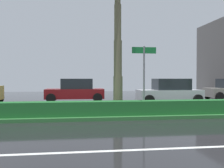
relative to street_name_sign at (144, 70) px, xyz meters
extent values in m
cube|color=black|center=(-0.97, 2.13, -2.13)|extent=(90.00, 42.00, 0.10)
cube|color=white|center=(-0.97, -4.87, -2.08)|extent=(81.00, 0.14, 0.01)
cube|color=#2D6B33|center=(-0.97, 1.13, -2.00)|extent=(85.50, 4.00, 0.15)
cube|color=#1E6028|center=(-0.97, -0.27, -1.63)|extent=(76.50, 0.70, 0.60)
cylinder|color=#696248|center=(-1.06, 0.75, -1.09)|extent=(0.43, 0.43, 1.67)
cylinder|color=#696248|center=(-1.06, 0.74, 0.58)|extent=(0.38, 0.38, 1.67)
cylinder|color=#696248|center=(-1.07, 0.74, 2.26)|extent=(0.33, 0.33, 1.67)
cylinder|color=slate|center=(0.00, 0.00, -0.43)|extent=(0.08, 0.08, 3.00)
cube|color=#146B2D|center=(0.00, 0.00, 0.89)|extent=(1.10, 0.03, 0.28)
cube|color=maroon|center=(-3.21, 7.85, -1.48)|extent=(4.30, 1.76, 0.72)
cube|color=#1E2328|center=(-3.06, 7.85, -0.74)|extent=(2.30, 1.58, 0.76)
cylinder|color=black|center=(-4.86, 6.95, -1.74)|extent=(0.68, 0.22, 0.68)
cylinder|color=black|center=(-4.86, 8.75, -1.74)|extent=(0.68, 0.22, 0.68)
cylinder|color=black|center=(-1.56, 6.95, -1.74)|extent=(0.68, 0.22, 0.68)
cylinder|color=black|center=(-1.56, 8.75, -1.74)|extent=(0.68, 0.22, 0.68)
cube|color=silver|center=(3.23, 5.42, -1.48)|extent=(4.30, 1.76, 0.72)
cube|color=#1E2328|center=(3.38, 5.42, -0.74)|extent=(2.30, 1.58, 0.76)
cylinder|color=black|center=(1.58, 4.52, -1.74)|extent=(0.68, 0.22, 0.68)
cylinder|color=black|center=(1.58, 6.32, -1.74)|extent=(0.68, 0.22, 0.68)
cylinder|color=black|center=(4.88, 4.52, -1.74)|extent=(0.68, 0.22, 0.68)
cylinder|color=black|center=(4.88, 6.32, -1.74)|extent=(0.68, 0.22, 0.68)
cylinder|color=black|center=(8.01, 7.13, -1.74)|extent=(0.68, 0.22, 0.68)
cylinder|color=black|center=(8.01, 8.93, -1.74)|extent=(0.68, 0.22, 0.68)
camera|label=1|loc=(-2.83, -10.44, -0.39)|focal=38.68mm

